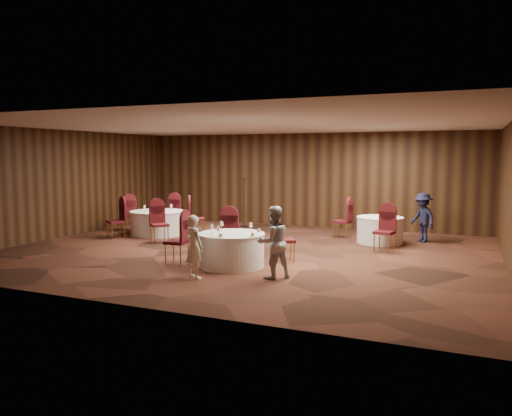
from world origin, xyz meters
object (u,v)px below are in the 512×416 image
at_px(table_main, 231,250).
at_px(table_right, 380,230).
at_px(mic_stand, 244,212).
at_px(woman_b, 273,242).
at_px(man_c, 423,217).
at_px(woman_a, 194,247).
at_px(table_left, 157,223).

xyz_separation_m(table_main, table_right, (2.51, 4.27, -0.00)).
xyz_separation_m(mic_stand, woman_b, (3.58, -6.41, 0.24)).
relative_size(table_main, man_c, 1.05).
height_order(table_right, woman_a, woman_a).
relative_size(table_left, table_right, 1.29).
distance_m(table_left, woman_b, 6.49).
relative_size(table_right, mic_stand, 0.77).
distance_m(table_right, man_c, 1.30).
height_order(table_left, table_right, same).
distance_m(woman_a, man_c, 7.27).
height_order(table_left, mic_stand, mic_stand).
distance_m(table_main, woman_b, 1.43).
height_order(table_left, woman_b, woman_b).
xyz_separation_m(table_left, table_right, (6.58, 1.18, -0.00)).
distance_m(table_main, man_c, 6.11).
bearing_deg(woman_b, mic_stand, -108.10).
bearing_deg(man_c, table_right, -100.88).
relative_size(table_right, woman_b, 0.88).
xyz_separation_m(woman_b, man_c, (2.35, 5.58, -0.03)).
xyz_separation_m(table_left, woman_b, (5.30, -3.72, 0.35)).
relative_size(mic_stand, man_c, 1.19).
bearing_deg(table_left, woman_a, -48.40).
bearing_deg(table_main, mic_stand, 112.11).
bearing_deg(woman_a, table_main, -75.04).
relative_size(table_main, table_left, 0.89).
relative_size(table_right, woman_a, 1.01).
xyz_separation_m(table_right, mic_stand, (-4.86, 1.51, 0.11)).
bearing_deg(man_c, woman_b, -66.03).
bearing_deg(table_main, table_left, 142.78).
bearing_deg(table_main, woman_b, -27.09).
xyz_separation_m(table_main, mic_stand, (-2.35, 5.78, 0.11)).
xyz_separation_m(table_main, woman_b, (1.23, -0.63, 0.35)).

